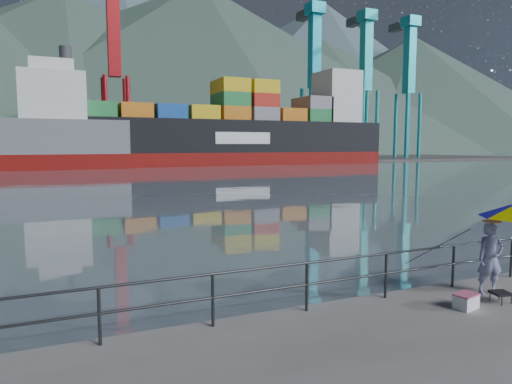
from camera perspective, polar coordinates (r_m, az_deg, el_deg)
harbor_water at (r=136.29m, az=-21.29°, el=4.12°), size 500.00×280.00×0.00m
far_dock at (r=100.41m, az=-14.68°, el=3.82°), size 200.00×40.00×0.40m
guardrail at (r=10.02m, az=11.41°, el=-10.75°), size 22.00×0.06×1.03m
mountains at (r=220.79m, az=-12.10°, el=14.19°), size 600.00×332.80×80.00m
port_cranes at (r=98.08m, az=-1.53°, el=13.33°), size 116.00×28.00×38.40m
container_stacks at (r=107.59m, az=-2.03°, el=5.88°), size 58.00×8.40×7.80m
fisherman at (r=11.66m, az=27.23°, el=-7.40°), size 0.69×0.57×1.64m
folding_stool at (r=11.31m, az=28.26°, el=-11.48°), size 0.45×0.45×0.24m
cooler_bag at (r=10.63m, az=24.76°, el=-12.35°), size 0.55×0.43×0.28m
fishing_rod at (r=12.19m, az=21.42°, el=-10.57°), size 0.49×1.58×1.16m
container_ship at (r=83.51m, az=-1.79°, el=7.64°), size 57.46×9.58×18.10m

